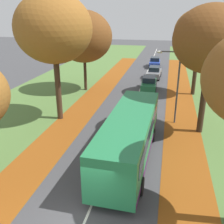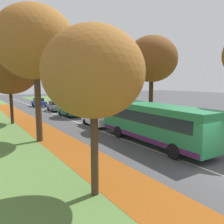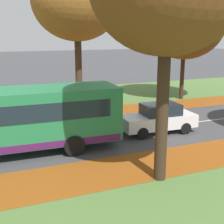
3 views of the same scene
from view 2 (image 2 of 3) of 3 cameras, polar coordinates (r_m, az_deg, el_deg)
name	(u,v)px [view 2 (image 2 of 3)]	position (r m, az deg, el deg)	size (l,w,h in m)	color
leaf_litter_left	(47,133)	(20.83, -16.65, -5.37)	(2.80, 60.00, 0.00)	#8C4714
grass_verge_right	(127,113)	(32.47, 3.90, -0.36)	(12.00, 90.00, 0.01)	#517538
leaf_litter_right	(127,123)	(25.01, 3.93, -2.85)	(2.80, 60.00, 0.00)	#8C4714
road_centre_line	(69,119)	(27.89, -11.26, -1.87)	(0.12, 80.00, 0.01)	silver
tree_left_nearest	(94,73)	(8.65, -4.82, 10.17)	(4.02, 4.02, 6.86)	#422D1E
tree_left_near	(35,43)	(18.06, -19.40, 16.62)	(6.10, 6.10, 10.32)	#422D1E
tree_left_mid	(9,68)	(26.62, -25.30, 10.35)	(6.36, 6.36, 9.02)	#382619
tree_right_near	(152,59)	(23.67, 10.36, 13.39)	(5.30, 5.30, 9.40)	#382619
tree_right_mid	(103,67)	(31.81, -2.46, 11.69)	(5.31, 5.31, 9.18)	#382619
streetlamp_right	(126,91)	(23.20, 3.77, 5.58)	(1.89, 0.28, 6.00)	#47474C
bus	(153,122)	(16.75, 10.65, -2.47)	(2.90, 10.48, 2.98)	#237A47
car_white_lead	(96,118)	(23.16, -4.07, -1.70)	(1.91, 4.27, 1.62)	silver
car_green_following	(69,110)	(30.28, -11.18, 0.45)	(1.88, 4.25, 1.62)	#1E6038
car_grey_third_in_line	(55,106)	(36.08, -14.60, 1.53)	(1.91, 4.27, 1.62)	slate
car_blue_fourth_in_line	(39,102)	(43.46, -18.55, 2.43)	(1.90, 4.26, 1.62)	#233D9E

